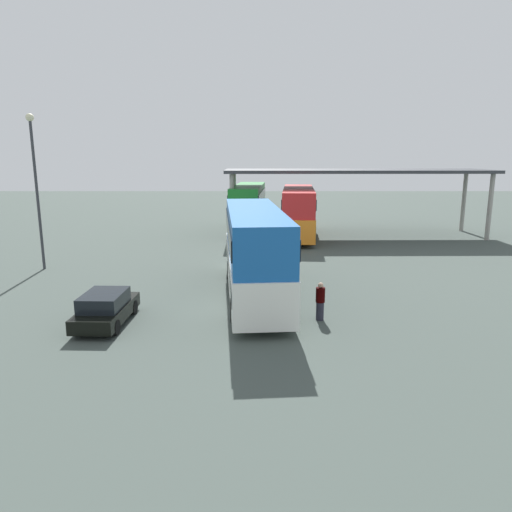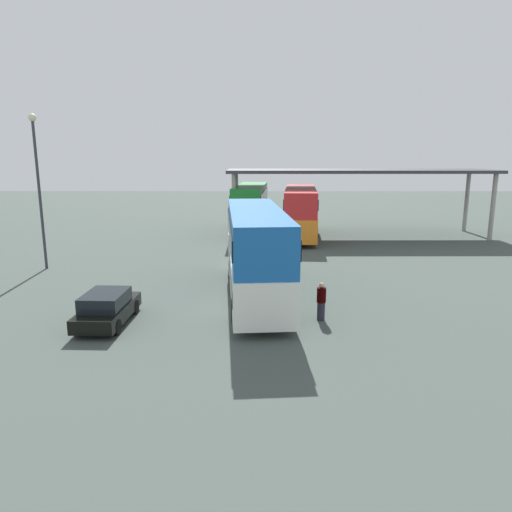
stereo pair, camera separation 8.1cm
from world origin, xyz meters
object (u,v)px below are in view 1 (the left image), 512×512
object	(u,v)px
double_decker_mid_row	(300,211)
pedestrian_waiting	(322,302)
double_decker_near_canopy	(250,207)
double_decker_main	(256,249)
parked_hatchback	(107,308)
lamppost_tall	(37,175)

from	to	relation	value
double_decker_mid_row	pedestrian_waiting	world-z (taller)	double_decker_mid_row
double_decker_near_canopy	pedestrian_waiting	xyz separation A→B (m)	(3.31, -22.46, -1.48)
double_decker_main	double_decker_mid_row	distance (m)	17.07
double_decker_near_canopy	parked_hatchback	bearing A→B (deg)	170.79
pedestrian_waiting	lamppost_tall	bearing A→B (deg)	-35.06
parked_hatchback	double_decker_mid_row	bearing A→B (deg)	-23.19
double_decker_near_canopy	double_decker_main	bearing A→B (deg)	-174.21
double_decker_mid_row	double_decker_main	bearing A→B (deg)	172.71
parked_hatchback	lamppost_tall	size ratio (longest dim) A/B	0.44
double_decker_mid_row	pedestrian_waiting	xyz separation A→B (m)	(-0.83, -20.03, -1.43)
lamppost_tall	pedestrian_waiting	xyz separation A→B (m)	(15.40, -8.93, -4.76)
lamppost_tall	parked_hatchback	bearing A→B (deg)	-54.61
double_decker_near_canopy	lamppost_tall	distance (m)	18.44
lamppost_tall	pedestrian_waiting	bearing A→B (deg)	-30.10
double_decker_near_canopy	pedestrian_waiting	distance (m)	22.75
parked_hatchback	double_decker_near_canopy	world-z (taller)	double_decker_near_canopy
lamppost_tall	pedestrian_waiting	size ratio (longest dim) A/B	5.61
lamppost_tall	double_decker_main	bearing A→B (deg)	-23.80
double_decker_main	pedestrian_waiting	bearing A→B (deg)	-145.34
parked_hatchback	lamppost_tall	distance (m)	12.56
double_decker_near_canopy	double_decker_mid_row	world-z (taller)	double_decker_near_canopy
double_decker_main	lamppost_tall	size ratio (longest dim) A/B	1.27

